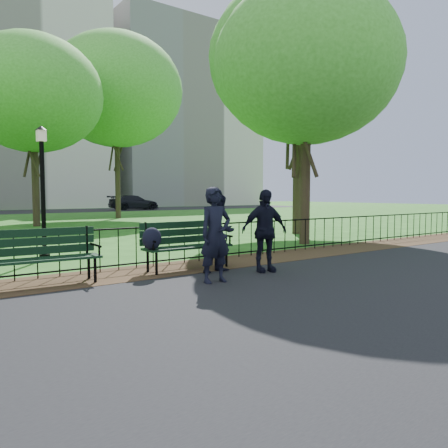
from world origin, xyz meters
TOP-DOWN VIEW (x-y plane):
  - ground at (0.00, 0.00)m, footprint 120.00×120.00m
  - asphalt_path at (0.00, -3.40)m, footprint 60.00×9.20m
  - dirt_strip at (0.00, 1.50)m, footprint 60.00×1.60m
  - iron_fence at (0.00, 2.00)m, footprint 24.06×0.06m
  - apartment_east at (26.00, 48.00)m, footprint 20.00×15.00m
  - park_bench_main at (-0.90, 1.24)m, footprint 2.08×0.63m
  - park_bench_left_a at (-3.47, 1.36)m, footprint 1.93×0.67m
  - lamppost at (-2.67, 4.45)m, footprint 0.29×0.29m
  - tree_near_e at (4.92, 3.09)m, footprint 5.80×5.80m
  - tree_mid_e at (7.34, 5.79)m, footprint 7.08×7.08m
  - tree_far_c at (-0.15, 16.17)m, footprint 6.64×6.64m
  - tree_far_e at (5.89, 20.51)m, footprint 8.49×8.49m
  - person_left at (-0.88, -0.22)m, footprint 0.64×0.43m
  - person_mid at (-0.23, 0.56)m, footprint 0.83×0.54m
  - person_right at (0.55, 0.08)m, footprint 1.06×0.66m
  - sedan_dark at (12.88, 33.38)m, footprint 4.96×2.06m

SIDE VIEW (x-z plane):
  - ground at x=0.00m, z-range 0.00..0.00m
  - asphalt_path at x=0.00m, z-range 0.00..0.01m
  - dirt_strip at x=0.00m, z-range 0.01..0.02m
  - iron_fence at x=0.00m, z-range 0.00..1.00m
  - park_bench_left_a at x=-3.47m, z-range 0.08..1.16m
  - park_bench_main at x=-0.90m, z-range 0.11..1.22m
  - sedan_dark at x=12.88m, z-range 0.01..1.45m
  - person_mid at x=-0.23m, z-range 0.01..1.60m
  - person_right at x=0.55m, z-range 0.01..1.70m
  - person_left at x=-0.88m, z-range 0.01..1.73m
  - lamppost at x=-2.67m, z-range 0.14..3.37m
  - tree_near_e at x=4.92m, z-range 1.57..9.65m
  - tree_far_c at x=-0.15m, z-range 1.80..11.05m
  - tree_mid_e at x=7.34m, z-range 1.92..11.78m
  - tree_far_e at x=5.89m, z-range 2.30..14.13m
  - apartment_east at x=26.00m, z-range 0.00..24.00m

